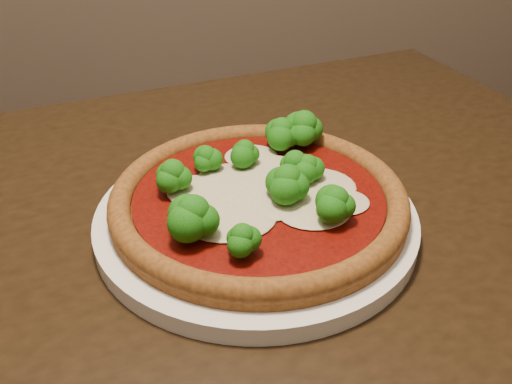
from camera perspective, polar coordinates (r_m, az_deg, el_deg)
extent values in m
cube|color=black|center=(0.56, -7.39, -7.32)|extent=(1.27, 1.05, 0.04)
cylinder|color=black|center=(1.22, 12.17, -5.14)|extent=(0.06, 0.06, 0.71)
cylinder|color=white|center=(0.57, 0.00, -2.62)|extent=(0.32, 0.32, 0.02)
cylinder|color=brown|center=(0.57, 0.27, -1.07)|extent=(0.29, 0.29, 0.01)
torus|color=brown|center=(0.56, 0.27, -0.48)|extent=(0.29, 0.29, 0.02)
cylinder|color=#650A04|center=(0.56, 0.27, -0.44)|extent=(0.25, 0.25, 0.00)
ellipsoid|color=beige|center=(0.56, 0.85, 0.09)|extent=(0.12, 0.11, 0.01)
ellipsoid|color=beige|center=(0.57, -5.55, 0.18)|extent=(0.07, 0.06, 0.01)
ellipsoid|color=beige|center=(0.60, 1.36, 2.39)|extent=(0.07, 0.06, 0.01)
ellipsoid|color=beige|center=(0.54, 5.75, -1.82)|extent=(0.07, 0.06, 0.01)
ellipsoid|color=beige|center=(0.62, -0.49, 3.60)|extent=(0.06, 0.05, 0.00)
ellipsoid|color=beige|center=(0.55, 8.74, -0.99)|extent=(0.05, 0.05, 0.00)
ellipsoid|color=beige|center=(0.58, -2.72, 1.39)|extent=(0.07, 0.06, 0.01)
ellipsoid|color=beige|center=(0.57, 5.93, 0.51)|extent=(0.08, 0.07, 0.01)
ellipsoid|color=beige|center=(0.53, -2.76, -2.43)|extent=(0.09, 0.08, 0.01)
ellipsoid|color=#238C16|center=(0.57, 3.91, 2.87)|extent=(0.04, 0.04, 0.03)
ellipsoid|color=#238C16|center=(0.60, -1.14, 4.10)|extent=(0.04, 0.04, 0.03)
ellipsoid|color=#238C16|center=(0.47, -1.38, -4.53)|extent=(0.04, 0.04, 0.03)
ellipsoid|color=#238C16|center=(0.49, -6.27, -2.21)|extent=(0.05, 0.05, 0.04)
ellipsoid|color=#238C16|center=(0.57, 5.17, 2.53)|extent=(0.04, 0.04, 0.03)
ellipsoid|color=#238C16|center=(0.54, 3.11, 1.10)|extent=(0.05, 0.05, 0.04)
ellipsoid|color=#238C16|center=(0.63, 2.59, 6.10)|extent=(0.04, 0.04, 0.04)
ellipsoid|color=#238C16|center=(0.56, -8.31, 1.85)|extent=(0.04, 0.04, 0.04)
ellipsoid|color=#238C16|center=(0.64, 4.82, 6.62)|extent=(0.05, 0.05, 0.04)
ellipsoid|color=#238C16|center=(0.59, -4.97, 3.51)|extent=(0.03, 0.03, 0.03)
ellipsoid|color=#238C16|center=(0.52, 7.97, -0.92)|extent=(0.04, 0.04, 0.04)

